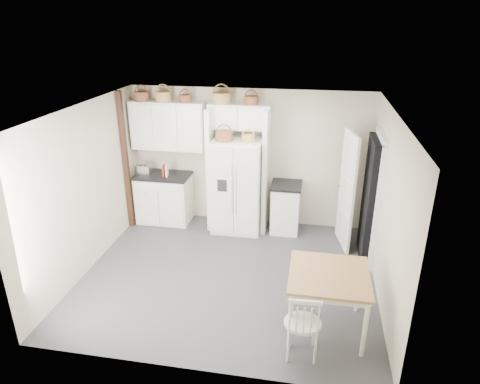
# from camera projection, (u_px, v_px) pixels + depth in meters

# --- Properties ---
(floor) EXTENTS (4.50, 4.50, 0.00)m
(floor) POSITION_uv_depth(u_px,v_px,m) (229.00, 274.00, 6.77)
(floor) COLOR #3B3B40
(floor) RESTS_ON ground
(ceiling) EXTENTS (4.50, 4.50, 0.00)m
(ceiling) POSITION_uv_depth(u_px,v_px,m) (227.00, 111.00, 5.78)
(ceiling) COLOR white
(ceiling) RESTS_ON wall_back
(wall_back) EXTENTS (4.50, 0.00, 4.50)m
(wall_back) POSITION_uv_depth(u_px,v_px,m) (249.00, 158.00, 8.09)
(wall_back) COLOR #BBAD9C
(wall_back) RESTS_ON floor
(wall_left) EXTENTS (0.00, 4.00, 4.00)m
(wall_left) POSITION_uv_depth(u_px,v_px,m) (86.00, 189.00, 6.64)
(wall_left) COLOR #BBAD9C
(wall_left) RESTS_ON floor
(wall_right) EXTENTS (0.00, 4.00, 4.00)m
(wall_right) POSITION_uv_depth(u_px,v_px,m) (387.00, 211.00, 5.91)
(wall_right) COLOR #BBAD9C
(wall_right) RESTS_ON floor
(refrigerator) EXTENTS (0.91, 0.73, 1.75)m
(refrigerator) POSITION_uv_depth(u_px,v_px,m) (238.00, 186.00, 7.92)
(refrigerator) COLOR white
(refrigerator) RESTS_ON floor
(base_cab_left) EXTENTS (1.01, 0.64, 0.93)m
(base_cab_left) POSITION_uv_depth(u_px,v_px,m) (165.00, 198.00, 8.40)
(base_cab_left) COLOR silver
(base_cab_left) RESTS_ON floor
(base_cab_right) EXTENTS (0.51, 0.61, 0.90)m
(base_cab_right) POSITION_uv_depth(u_px,v_px,m) (285.00, 208.00, 8.02)
(base_cab_right) COLOR silver
(base_cab_right) RESTS_ON floor
(dining_table) EXTENTS (0.99, 0.99, 0.83)m
(dining_table) POSITION_uv_depth(u_px,v_px,m) (327.00, 301.00, 5.47)
(dining_table) COLOR #A87F44
(dining_table) RESTS_ON floor
(windsor_chair) EXTENTS (0.47, 0.43, 0.91)m
(windsor_chair) POSITION_uv_depth(u_px,v_px,m) (303.00, 323.00, 5.02)
(windsor_chair) COLOR silver
(windsor_chair) RESTS_ON floor
(counter_left) EXTENTS (1.05, 0.68, 0.04)m
(counter_left) POSITION_uv_depth(u_px,v_px,m) (163.00, 175.00, 8.22)
(counter_left) COLOR black
(counter_left) RESTS_ON base_cab_left
(counter_right) EXTENTS (0.55, 0.65, 0.04)m
(counter_right) POSITION_uv_depth(u_px,v_px,m) (287.00, 185.00, 7.84)
(counter_right) COLOR black
(counter_right) RESTS_ON base_cab_right
(toaster) EXTENTS (0.28, 0.17, 0.19)m
(toaster) POSITION_uv_depth(u_px,v_px,m) (143.00, 170.00, 8.14)
(toaster) COLOR silver
(toaster) RESTS_ON counter_left
(cookbook_red) EXTENTS (0.04, 0.15, 0.22)m
(cookbook_red) POSITION_uv_depth(u_px,v_px,m) (164.00, 170.00, 8.09)
(cookbook_red) COLOR #9F2109
(cookbook_red) RESTS_ON counter_left
(cookbook_cream) EXTENTS (0.06, 0.16, 0.23)m
(cookbook_cream) POSITION_uv_depth(u_px,v_px,m) (167.00, 170.00, 8.07)
(cookbook_cream) COLOR beige
(cookbook_cream) RESTS_ON counter_left
(basket_upper_a) EXTENTS (0.28, 0.28, 0.16)m
(basket_upper_a) POSITION_uv_depth(u_px,v_px,m) (142.00, 96.00, 7.83)
(basket_upper_a) COLOR #563014
(basket_upper_a) RESTS_ON upper_cabinet
(basket_upper_b) EXTENTS (0.30, 0.30, 0.17)m
(basket_upper_b) POSITION_uv_depth(u_px,v_px,m) (163.00, 96.00, 7.76)
(basket_upper_b) COLOR olive
(basket_upper_b) RESTS_ON upper_cabinet
(basket_upper_c) EXTENTS (0.22, 0.22, 0.13)m
(basket_upper_c) POSITION_uv_depth(u_px,v_px,m) (185.00, 98.00, 7.70)
(basket_upper_c) COLOR #563014
(basket_upper_c) RESTS_ON upper_cabinet
(basket_bridge_a) EXTENTS (0.34, 0.34, 0.19)m
(basket_bridge_a) POSITION_uv_depth(u_px,v_px,m) (222.00, 98.00, 7.58)
(basket_bridge_a) COLOR olive
(basket_bridge_a) RESTS_ON bridge_cabinet
(basket_bridge_b) EXTENTS (0.25, 0.25, 0.14)m
(basket_bridge_b) POSITION_uv_depth(u_px,v_px,m) (251.00, 100.00, 7.50)
(basket_bridge_b) COLOR #563014
(basket_bridge_b) RESTS_ON bridge_cabinet
(basket_fridge_a) EXTENTS (0.30, 0.30, 0.16)m
(basket_fridge_a) POSITION_uv_depth(u_px,v_px,m) (224.00, 136.00, 7.50)
(basket_fridge_a) COLOR #563014
(basket_fridge_a) RESTS_ON refrigerator
(basket_fridge_b) EXTENTS (0.23, 0.23, 0.12)m
(basket_fridge_b) POSITION_uv_depth(u_px,v_px,m) (248.00, 139.00, 7.44)
(basket_fridge_b) COLOR olive
(basket_fridge_b) RESTS_ON refrigerator
(upper_cabinet) EXTENTS (1.40, 0.34, 0.90)m
(upper_cabinet) POSITION_uv_depth(u_px,v_px,m) (168.00, 126.00, 7.95)
(upper_cabinet) COLOR silver
(upper_cabinet) RESTS_ON wall_back
(bridge_cabinet) EXTENTS (1.12, 0.34, 0.45)m
(bridge_cabinet) POSITION_uv_depth(u_px,v_px,m) (240.00, 116.00, 7.65)
(bridge_cabinet) COLOR silver
(bridge_cabinet) RESTS_ON wall_back
(fridge_panel_left) EXTENTS (0.08, 0.60, 2.30)m
(fridge_panel_left) POSITION_uv_depth(u_px,v_px,m) (212.00, 169.00, 7.98)
(fridge_panel_left) COLOR silver
(fridge_panel_left) RESTS_ON floor
(fridge_panel_right) EXTENTS (0.08, 0.60, 2.30)m
(fridge_panel_right) POSITION_uv_depth(u_px,v_px,m) (266.00, 172.00, 7.82)
(fridge_panel_right) COLOR silver
(fridge_panel_right) RESTS_ON floor
(trim_post) EXTENTS (0.09, 0.09, 2.60)m
(trim_post) POSITION_uv_depth(u_px,v_px,m) (126.00, 162.00, 7.86)
(trim_post) COLOR black
(trim_post) RESTS_ON floor
(doorway_void) EXTENTS (0.18, 0.85, 2.05)m
(doorway_void) POSITION_uv_depth(u_px,v_px,m) (371.00, 200.00, 6.94)
(doorway_void) COLOR black
(doorway_void) RESTS_ON floor
(door_slab) EXTENTS (0.21, 0.79, 2.05)m
(door_slab) POSITION_uv_depth(u_px,v_px,m) (347.00, 191.00, 7.30)
(door_slab) COLOR white
(door_slab) RESTS_ON floor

